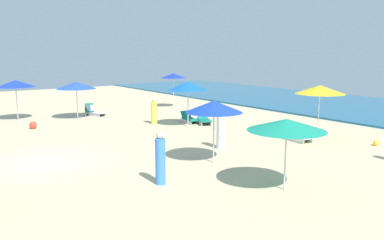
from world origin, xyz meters
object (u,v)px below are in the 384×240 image
Objects in this scene: umbrella_4 at (16,84)px; beachgoer_1 at (160,159)px; umbrella_6 at (214,107)px; umbrella_3 at (188,86)px; lounge_chair_3_1 at (204,120)px; umbrella_0 at (287,125)px; umbrella_2 at (320,90)px; lounge_chair_5_1 at (96,112)px; lounge_chair_3_0 at (190,119)px; umbrella_5 at (76,85)px; lounge_chair_5_0 at (89,111)px; umbrella_1 at (173,76)px; beachgoer_2 at (221,131)px; beachgoer_0 at (154,112)px; beach_ball_1 at (376,143)px; beach_ball_0 at (33,125)px; lounge_chair_2_0 at (297,136)px.

beachgoer_1 is (15.39, 0.84, -1.42)m from umbrella_4.
umbrella_4 is at bearing -165.25° from umbrella_6.
umbrella_3 is 2.32m from lounge_chair_3_1.
umbrella_3 reaches higher than umbrella_0.
umbrella_2 is 1.72× the size of lounge_chair_5_1.
umbrella_5 is at bearing 141.23° from lounge_chair_3_0.
umbrella_0 reaches higher than lounge_chair_5_0.
umbrella_1 reaches higher than lounge_chair_5_0.
beachgoer_2 is (12.85, 5.45, -1.49)m from umbrella_4.
lounge_chair_5_0 is 0.67m from lounge_chair_5_1.
beachgoer_2 is (6.05, -2.62, 0.52)m from lounge_chair_3_0.
lounge_chair_3_1 is at bearing -18.94° from umbrella_1.
beachgoer_0 is (5.95, 6.15, -1.55)m from umbrella_4.
beachgoer_0 is at bearing -153.43° from beach_ball_1.
lounge_chair_5_0 is 15.28m from beachgoer_1.
umbrella_4 is at bearing -117.44° from umbrella_5.
beachgoer_0 is (5.42, 1.79, 0.42)m from lounge_chair_5_0.
lounge_chair_3_1 is 8.26m from lounge_chair_5_0.
beachgoer_1 is at bearing -9.56° from umbrella_5.
beachgoer_0 is (-0.85, -1.93, 0.46)m from lounge_chair_3_0.
beach_ball_0 is at bearing -61.03° from umbrella_5.
lounge_chair_2_0 is 13.49m from lounge_chair_5_1.
umbrella_5 is (-16.41, -0.49, 0.07)m from umbrella_0.
beachgoer_1 is at bearing 3.93° from beach_ball_0.
lounge_chair_3_1 is at bearing 72.35° from beachgoer_1.
umbrella_4 is 3.95m from beach_ball_0.
umbrella_2 is 1.03× the size of umbrella_3.
lounge_chair_3_1 is at bearing -161.33° from umbrella_2.
lounge_chair_2_0 is at bearing 34.18° from umbrella_4.
umbrella_0 is 0.92× the size of umbrella_2.
lounge_chair_3_0 is 7.29m from lounge_chair_5_0.
umbrella_2 is 6.97m from lounge_chair_3_1.
beachgoer_0 is (4.31, 2.99, -1.40)m from umbrella_5.
lounge_chair_5_1 is 11.72m from beachgoer_2.
lounge_chair_5_0 is (-1.11, 1.20, -1.82)m from umbrella_5.
beachgoer_0 is (4.77, 1.63, 0.45)m from lounge_chair_5_1.
lounge_chair_2_0 is 5.94× the size of beach_ball_1.
lounge_chair_5_0 is 0.82× the size of beachgoer_1.
umbrella_5 is at bearing -177.15° from umbrella_6.
beach_ball_1 is at bearing 19.07° from umbrella_2.
umbrella_3 is 2.38m from lounge_chair_3_0.
lounge_chair_5_0 is (-7.20, -2.94, -2.00)m from umbrella_3.
umbrella_5 is at bearing 107.49° from beachgoer_1.
lounge_chair_5_0 is 5.72m from beachgoer_0.
beachgoer_2 reaches higher than beach_ball_0.
beachgoer_2 is at bearing 160.86° from umbrella_0.
umbrella_4 is 1.75× the size of lounge_chair_5_0.
lounge_chair_3_1 is (6.79, -2.33, -2.12)m from umbrella_1.
beach_ball_0 is (-9.47, -5.44, -0.56)m from beachgoer_2.
lounge_chair_2_0 is (-0.24, -1.21, -2.13)m from umbrella_2.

